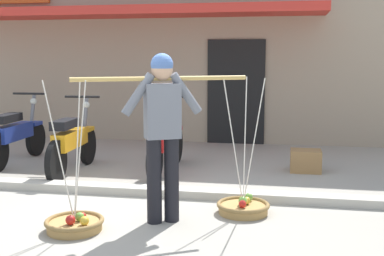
{
  "coord_description": "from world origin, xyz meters",
  "views": [
    {
      "loc": [
        1.68,
        -4.88,
        1.65
      ],
      "look_at": [
        0.66,
        0.6,
        0.85
      ],
      "focal_mm": 45.8,
      "sensor_mm": 36.0,
      "label": 1
    }
  ],
  "objects_px": {
    "fruit_vendor": "(162,126)",
    "motorcycle_nearest_shop": "(16,135)",
    "fruit_basket_left_side": "(75,223)",
    "fruit_basket_right_side": "(243,206)",
    "motorcycle_third_in_row": "(166,142)",
    "wooden_crate": "(306,161)",
    "motorcycle_second_in_row": "(72,142)"
  },
  "relations": [
    {
      "from": "motorcycle_third_in_row",
      "to": "wooden_crate",
      "type": "bearing_deg",
      "value": 12.78
    },
    {
      "from": "motorcycle_nearest_shop",
      "to": "motorcycle_second_in_row",
      "type": "distance_m",
      "value": 1.23
    },
    {
      "from": "fruit_vendor",
      "to": "motorcycle_second_in_row",
      "type": "bearing_deg",
      "value": 134.64
    },
    {
      "from": "fruit_basket_left_side",
      "to": "wooden_crate",
      "type": "xyz_separation_m",
      "value": [
        2.29,
        2.96,
        0.08
      ]
    },
    {
      "from": "fruit_basket_left_side",
      "to": "fruit_basket_right_side",
      "type": "height_order",
      "value": "same"
    },
    {
      "from": "motorcycle_third_in_row",
      "to": "wooden_crate",
      "type": "height_order",
      "value": "motorcycle_third_in_row"
    },
    {
      "from": "fruit_basket_left_side",
      "to": "motorcycle_third_in_row",
      "type": "xyz_separation_m",
      "value": [
        0.3,
        2.5,
        0.38
      ]
    },
    {
      "from": "fruit_basket_left_side",
      "to": "motorcycle_second_in_row",
      "type": "height_order",
      "value": "fruit_basket_left_side"
    },
    {
      "from": "fruit_vendor",
      "to": "motorcycle_second_in_row",
      "type": "height_order",
      "value": "fruit_vendor"
    },
    {
      "from": "fruit_vendor",
      "to": "motorcycle_third_in_row",
      "type": "bearing_deg",
      "value": 102.85
    },
    {
      "from": "motorcycle_third_in_row",
      "to": "wooden_crate",
      "type": "relative_size",
      "value": 4.14
    },
    {
      "from": "fruit_basket_right_side",
      "to": "motorcycle_third_in_row",
      "type": "height_order",
      "value": "fruit_basket_right_side"
    },
    {
      "from": "fruit_basket_right_side",
      "to": "wooden_crate",
      "type": "relative_size",
      "value": 3.3
    },
    {
      "from": "fruit_vendor",
      "to": "motorcycle_nearest_shop",
      "type": "relative_size",
      "value": 0.93
    },
    {
      "from": "motorcycle_second_in_row",
      "to": "motorcycle_third_in_row",
      "type": "xyz_separation_m",
      "value": [
        1.31,
        0.28,
        0.0
      ]
    },
    {
      "from": "fruit_basket_left_side",
      "to": "fruit_basket_right_side",
      "type": "xyz_separation_m",
      "value": [
        1.55,
        0.83,
        0.0
      ]
    },
    {
      "from": "fruit_vendor",
      "to": "motorcycle_third_in_row",
      "type": "height_order",
      "value": "fruit_vendor"
    },
    {
      "from": "motorcycle_second_in_row",
      "to": "wooden_crate",
      "type": "distance_m",
      "value": 3.4
    },
    {
      "from": "motorcycle_third_in_row",
      "to": "wooden_crate",
      "type": "xyz_separation_m",
      "value": [
        1.99,
        0.45,
        -0.29
      ]
    },
    {
      "from": "wooden_crate",
      "to": "motorcycle_nearest_shop",
      "type": "bearing_deg",
      "value": -176.49
    },
    {
      "from": "fruit_basket_left_side",
      "to": "wooden_crate",
      "type": "bearing_deg",
      "value": 52.24
    },
    {
      "from": "fruit_vendor",
      "to": "motorcycle_third_in_row",
      "type": "relative_size",
      "value": 0.93
    },
    {
      "from": "fruit_basket_left_side",
      "to": "motorcycle_third_in_row",
      "type": "distance_m",
      "value": 2.55
    },
    {
      "from": "wooden_crate",
      "to": "motorcycle_second_in_row",
      "type": "bearing_deg",
      "value": -167.55
    },
    {
      "from": "motorcycle_second_in_row",
      "to": "wooden_crate",
      "type": "bearing_deg",
      "value": 12.45
    },
    {
      "from": "motorcycle_nearest_shop",
      "to": "motorcycle_third_in_row",
      "type": "height_order",
      "value": "same"
    },
    {
      "from": "motorcycle_nearest_shop",
      "to": "motorcycle_third_in_row",
      "type": "distance_m",
      "value": 2.46
    },
    {
      "from": "fruit_vendor",
      "to": "wooden_crate",
      "type": "relative_size",
      "value": 3.85
    },
    {
      "from": "fruit_basket_right_side",
      "to": "motorcycle_second_in_row",
      "type": "height_order",
      "value": "fruit_basket_right_side"
    },
    {
      "from": "fruit_basket_left_side",
      "to": "wooden_crate",
      "type": "distance_m",
      "value": 3.74
    },
    {
      "from": "motorcycle_nearest_shop",
      "to": "motorcycle_second_in_row",
      "type": "relative_size",
      "value": 1.0
    },
    {
      "from": "fruit_basket_right_side",
      "to": "fruit_basket_left_side",
      "type": "bearing_deg",
      "value": -151.8
    }
  ]
}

